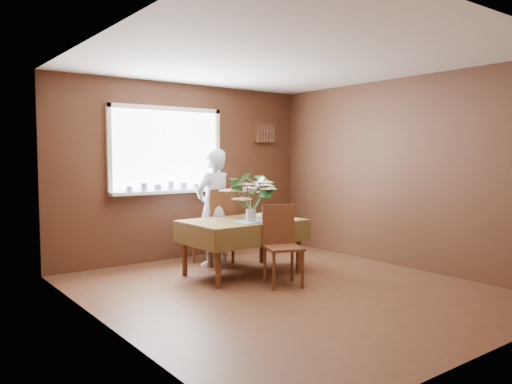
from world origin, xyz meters
TOP-DOWN VIEW (x-y plane):
  - floor at (0.00, 0.00)m, footprint 4.50×4.50m
  - ceiling at (0.00, 0.00)m, footprint 4.50×4.50m
  - wall_back at (0.00, 2.25)m, footprint 4.00×0.00m
  - wall_front at (0.00, -2.25)m, footprint 4.00×0.00m
  - wall_left at (-2.00, 0.00)m, footprint 0.00×4.50m
  - wall_right at (2.00, 0.00)m, footprint 0.00×4.50m
  - window_assembly at (-0.30, 2.19)m, footprint 1.72×0.20m
  - spoon_rack at (1.45, 2.22)m, footprint 0.44×0.05m
  - dining_table at (0.03, 0.88)m, footprint 1.42×0.97m
  - chair_far at (0.11, 1.57)m, footprint 0.49×0.49m
  - chair_near at (0.12, 0.23)m, footprint 0.51×0.51m
  - seated_woman at (0.03, 1.53)m, footprint 0.63×0.47m
  - flower_bouquet at (0.02, 0.67)m, footprint 0.61×0.61m
  - side_plate at (0.43, 1.02)m, footprint 0.31×0.31m
  - table_knife at (0.17, 0.69)m, footprint 0.04×0.23m

SIDE VIEW (x-z plane):
  - floor at x=0.00m, z-range 0.00..0.00m
  - chair_near at x=0.12m, z-range 0.04..0.96m
  - chair_far at x=0.11m, z-range 0.04..1.08m
  - dining_table at x=0.03m, z-range 0.26..0.95m
  - side_plate at x=0.43m, z-range 0.68..0.70m
  - table_knife at x=0.17m, z-range 0.69..0.70m
  - seated_woman at x=0.03m, z-range 0.00..1.57m
  - flower_bouquet at x=0.02m, z-range 0.76..1.29m
  - wall_back at x=0.00m, z-range -0.75..3.25m
  - wall_front at x=0.00m, z-range -0.75..3.25m
  - wall_left at x=-2.00m, z-range -1.00..3.50m
  - wall_right at x=2.00m, z-range -1.00..3.50m
  - window_assembly at x=-0.30m, z-range 0.73..1.95m
  - spoon_rack at x=1.45m, z-range 1.69..2.02m
  - ceiling at x=0.00m, z-range 2.50..2.50m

